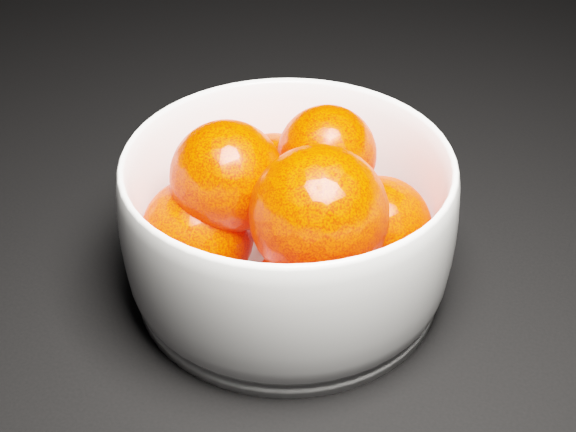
% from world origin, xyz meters
% --- Properties ---
extents(bowl, '(0.21, 0.21, 0.10)m').
position_xyz_m(bowl, '(-0.13, 0.25, 0.05)').
color(bowl, white).
rests_on(bowl, ground).
extents(orange_pile, '(0.17, 0.16, 0.12)m').
position_xyz_m(orange_pile, '(-0.13, 0.25, 0.06)').
color(orange_pile, '#FF1D00').
rests_on(orange_pile, bowl).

